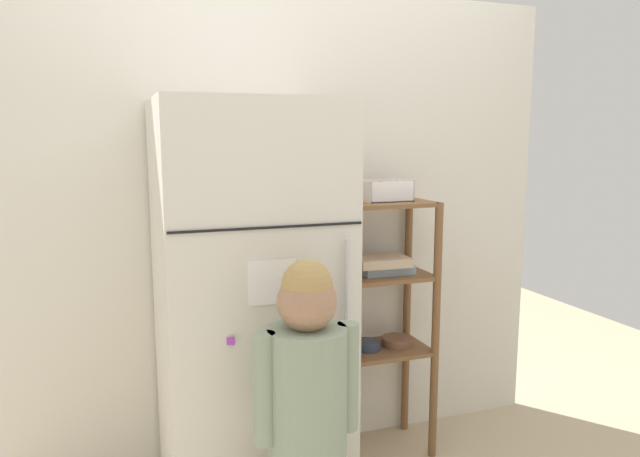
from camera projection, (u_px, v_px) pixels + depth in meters
kitchen_wall_back at (282, 228)px, 2.64m from camera, size 2.61×0.03×2.08m
refrigerator at (249, 308)px, 2.28m from camera, size 0.67×0.66×1.58m
child_standing at (307, 391)px, 1.87m from camera, size 0.35×0.26×1.07m
pantry_shelf_unit at (383, 299)px, 2.66m from camera, size 0.43×0.30×1.16m
fruit_bin at (386, 192)px, 2.61m from camera, size 0.21×0.17×0.09m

